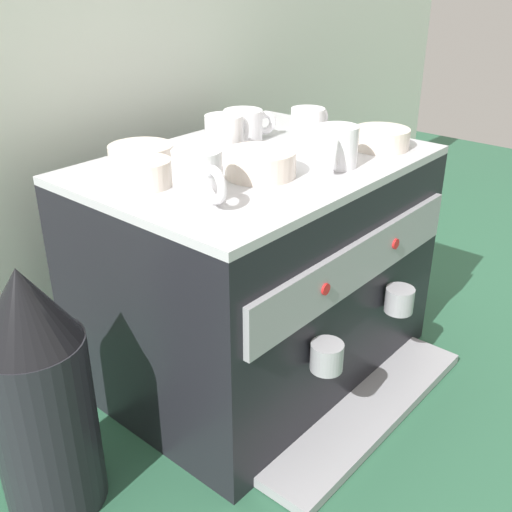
# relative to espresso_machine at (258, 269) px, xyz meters

# --- Properties ---
(ground_plane) EXTENTS (4.00, 4.00, 0.00)m
(ground_plane) POSITION_rel_espresso_machine_xyz_m (0.00, 0.00, -0.23)
(ground_plane) COLOR #28563D
(tiled_backsplash_wall) EXTENTS (2.80, 0.03, 1.05)m
(tiled_backsplash_wall) POSITION_rel_espresso_machine_xyz_m (0.00, 0.38, 0.30)
(tiled_backsplash_wall) COLOR silver
(tiled_backsplash_wall) RESTS_ON ground_plane
(espresso_machine) EXTENTS (0.65, 0.57, 0.46)m
(espresso_machine) POSITION_rel_espresso_machine_xyz_m (0.00, 0.00, 0.00)
(espresso_machine) COLOR black
(espresso_machine) RESTS_ON ground_plane
(ceramic_cup_0) EXTENTS (0.10, 0.07, 0.06)m
(ceramic_cup_0) POSITION_rel_espresso_machine_xyz_m (0.19, 0.03, 0.26)
(ceramic_cup_0) COLOR white
(ceramic_cup_0) RESTS_ON espresso_machine
(ceramic_cup_1) EXTENTS (0.11, 0.07, 0.08)m
(ceramic_cup_1) POSITION_rel_espresso_machine_xyz_m (-0.03, 0.05, 0.27)
(ceramic_cup_1) COLOR white
(ceramic_cup_1) RESTS_ON espresso_machine
(ceramic_cup_2) EXTENTS (0.08, 0.12, 0.08)m
(ceramic_cup_2) POSITION_rel_espresso_machine_xyz_m (-0.22, -0.07, 0.27)
(ceramic_cup_2) COLOR white
(ceramic_cup_2) RESTS_ON espresso_machine
(ceramic_cup_3) EXTENTS (0.11, 0.08, 0.07)m
(ceramic_cup_3) POSITION_rel_espresso_machine_xyz_m (0.06, -0.13, 0.27)
(ceramic_cup_3) COLOR white
(ceramic_cup_3) RESTS_ON espresso_machine
(ceramic_cup_4) EXTENTS (0.11, 0.08, 0.06)m
(ceramic_cup_4) POSITION_rel_espresso_machine_xyz_m (0.09, 0.11, 0.26)
(ceramic_cup_4) COLOR white
(ceramic_cup_4) RESTS_ON espresso_machine
(ceramic_bowl_0) EXTENTS (0.12, 0.12, 0.04)m
(ceramic_bowl_0) POSITION_rel_espresso_machine_xyz_m (-0.06, -0.06, 0.25)
(ceramic_bowl_0) COLOR beige
(ceramic_bowl_0) RESTS_ON espresso_machine
(ceramic_bowl_1) EXTENTS (0.12, 0.12, 0.04)m
(ceramic_bowl_1) POSITION_rel_espresso_machine_xyz_m (-0.16, 0.15, 0.25)
(ceramic_bowl_1) COLOR beige
(ceramic_bowl_1) RESTS_ON espresso_machine
(ceramic_bowl_2) EXTENTS (0.09, 0.09, 0.04)m
(ceramic_bowl_2) POSITION_rel_espresso_machine_xyz_m (-0.23, 0.05, 0.25)
(ceramic_bowl_2) COLOR beige
(ceramic_bowl_2) RESTS_ON espresso_machine
(ceramic_bowl_3) EXTENTS (0.11, 0.11, 0.04)m
(ceramic_bowl_3) POSITION_rel_espresso_machine_xyz_m (0.22, -0.13, 0.25)
(ceramic_bowl_3) COLOR beige
(ceramic_bowl_3) RESTS_ON espresso_machine
(coffee_grinder) EXTENTS (0.16, 0.16, 0.42)m
(coffee_grinder) POSITION_rel_espresso_machine_xyz_m (-0.50, 0.00, -0.02)
(coffee_grinder) COLOR black
(coffee_grinder) RESTS_ON ground_plane
(milk_pitcher) EXTENTS (0.09, 0.09, 0.13)m
(milk_pitcher) POSITION_rel_espresso_machine_xyz_m (0.46, -0.04, -0.16)
(milk_pitcher) COLOR #B7B7BC
(milk_pitcher) RESTS_ON ground_plane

